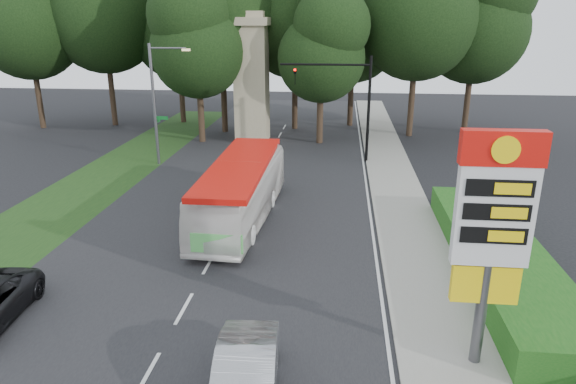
# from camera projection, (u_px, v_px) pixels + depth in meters

# --- Properties ---
(road_surface) EXTENTS (14.00, 80.00, 0.02)m
(road_surface) POSITION_uv_depth(u_px,v_px,m) (232.00, 222.00, 25.14)
(road_surface) COLOR black
(road_surface) RESTS_ON ground
(sidewalk_right) EXTENTS (3.00, 80.00, 0.12)m
(sidewalk_right) POSITION_uv_depth(u_px,v_px,m) (408.00, 228.00, 24.30)
(sidewalk_right) COLOR gray
(sidewalk_right) RESTS_ON ground
(grass_verge_left) EXTENTS (5.00, 50.00, 0.02)m
(grass_verge_left) POSITION_uv_depth(u_px,v_px,m) (101.00, 180.00, 31.72)
(grass_verge_left) COLOR #193814
(grass_verge_left) RESTS_ON ground
(hedge) EXTENTS (3.00, 14.00, 1.20)m
(hedge) POSITION_uv_depth(u_px,v_px,m) (499.00, 257.00, 20.06)
(hedge) COLOR #185015
(hedge) RESTS_ON ground
(gas_station_pylon) EXTENTS (2.10, 0.45, 6.85)m
(gas_station_pylon) POSITION_uv_depth(u_px,v_px,m) (493.00, 221.00, 13.39)
(gas_station_pylon) COLOR #59595E
(gas_station_pylon) RESTS_ON ground
(traffic_signal_mast) EXTENTS (6.10, 0.35, 7.20)m
(traffic_signal_mast) POSITION_uv_depth(u_px,v_px,m) (350.00, 94.00, 34.41)
(traffic_signal_mast) COLOR black
(traffic_signal_mast) RESTS_ON ground
(streetlight_signs) EXTENTS (2.75, 0.98, 8.00)m
(streetlight_signs) POSITION_uv_depth(u_px,v_px,m) (157.00, 99.00, 33.84)
(streetlight_signs) COLOR #59595E
(streetlight_signs) RESTS_ON ground
(monument) EXTENTS (3.00, 3.00, 10.05)m
(monument) POSITION_uv_depth(u_px,v_px,m) (252.00, 77.00, 40.67)
(monument) COLOR tan
(monument) RESTS_ON ground
(tree_far_west) EXTENTS (8.96, 8.96, 17.60)m
(tree_far_west) POSITION_uv_depth(u_px,v_px,m) (25.00, 4.00, 43.67)
(tree_far_west) COLOR #2D2116
(tree_far_west) RESTS_ON ground
(tree_west_near) EXTENTS (8.40, 8.40, 16.50)m
(tree_west_near) POSITION_uv_depth(u_px,v_px,m) (176.00, 13.00, 46.48)
(tree_west_near) COLOR #2D2116
(tree_west_near) RESTS_ON ground
(tree_center_right) EXTENTS (9.24, 9.24, 18.15)m
(tree_center_right) POSITION_uv_depth(u_px,v_px,m) (295.00, 0.00, 43.21)
(tree_center_right) COLOR #2D2116
(tree_center_right) RESTS_ON ground
(tree_east_near) EXTENTS (8.12, 8.12, 15.95)m
(tree_east_near) POSITION_uv_depth(u_px,v_px,m) (354.00, 16.00, 45.03)
(tree_east_near) COLOR #2D2116
(tree_east_near) RESTS_ON ground
(tree_far_east) EXTENTS (8.68, 8.68, 17.05)m
(tree_far_east) POSITION_uv_depth(u_px,v_px,m) (478.00, 8.00, 41.96)
(tree_far_east) COLOR #2D2116
(tree_far_east) RESTS_ON ground
(tree_monument_left) EXTENTS (7.28, 7.28, 14.30)m
(tree_monument_left) POSITION_uv_depth(u_px,v_px,m) (196.00, 30.00, 38.98)
(tree_monument_left) COLOR #2D2116
(tree_monument_left) RESTS_ON ground
(tree_monument_right) EXTENTS (6.72, 6.72, 13.20)m
(tree_monument_right) POSITION_uv_depth(u_px,v_px,m) (321.00, 39.00, 38.74)
(tree_monument_right) COLOR #2D2116
(tree_monument_right) RESTS_ON ground
(transit_bus) EXTENTS (3.02, 10.70, 2.95)m
(transit_bus) POSITION_uv_depth(u_px,v_px,m) (241.00, 192.00, 24.95)
(transit_bus) COLOR white
(transit_bus) RESTS_ON ground
(sedan_silver) EXTENTS (1.96, 4.63, 1.49)m
(sedan_silver) POSITION_uv_depth(u_px,v_px,m) (245.00, 379.00, 13.06)
(sedan_silver) COLOR #93959A
(sedan_silver) RESTS_ON ground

